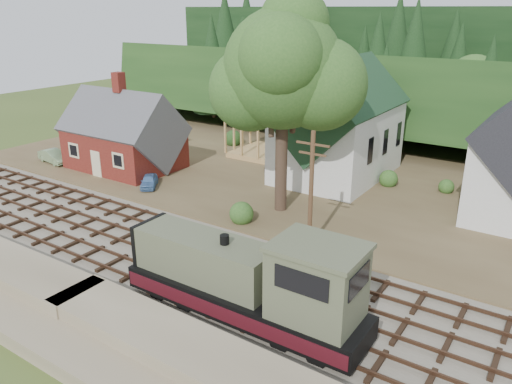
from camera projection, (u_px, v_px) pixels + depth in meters
The scene contains 16 objects.
ground at pixel (172, 256), 31.53m from camera, with size 140.00×140.00×0.00m, color #384C1E.
embankment at pixel (55, 322), 24.89m from camera, with size 64.00×5.00×1.60m, color #7F7259.
railroad_bed at pixel (172, 255), 31.50m from camera, with size 64.00×11.00×0.16m, color #726B5B.
village_flat at pixel (307, 178), 45.53m from camera, with size 64.00×26.00×0.30m, color brown.
hillside at pixel (395, 130), 64.32m from camera, with size 70.00×28.00×8.00m, color #1E3F19.
ridge at pixel (430, 110), 76.81m from camera, with size 80.00×20.00×12.00m, color black.
depot at pixel (124, 138), 47.33m from camera, with size 10.80×7.41×9.00m.
church at pixel (338, 123), 44.06m from camera, with size 8.40×15.17×13.00m.
timber_frame at pixel (274, 128), 50.70m from camera, with size 8.20×6.20×6.99m.
lattice_tower at pixel (305, 55), 53.04m from camera, with size 3.20×3.20×12.12m.
big_tree at pixel (285, 77), 34.74m from camera, with size 10.90×8.40×14.70m.
telegraph_pole_near at pixel (311, 191), 30.48m from camera, with size 2.20×0.28×8.00m.
locomotive at pixel (251, 283), 24.19m from camera, with size 12.71×3.18×5.06m.
car_blue at pixel (149, 181), 42.74m from camera, with size 1.25×3.12×1.06m, color #5885BD.
car_green at pixel (54, 156), 49.47m from camera, with size 1.38×3.95×1.30m, color gray.
patio_set at pixel (113, 150), 45.65m from camera, with size 2.36×2.36×2.63m.
Camera 1 is at (20.06, -20.48, 14.73)m, focal length 35.00 mm.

